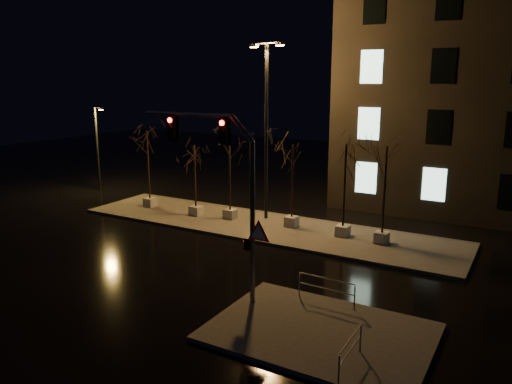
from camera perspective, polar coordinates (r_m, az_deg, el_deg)
The scene contains 14 objects.
ground at distance 23.19m, azimuth -6.71°, elevation -7.76°, with size 90.00×90.00×0.00m, color black.
median at distance 27.95m, azimuth 0.62°, elevation -3.91°, with size 22.00×5.00×0.15m, color #4E4C46.
sidewalk_corner at distance 16.97m, azimuth 7.30°, elevation -15.60°, with size 7.00×5.00×0.15m, color #4E4C46.
tree_0 at distance 31.88m, azimuth -12.30°, elevation 4.94°, with size 1.80×1.80×4.96m.
tree_1 at distance 29.40m, azimuth -7.03°, elevation 3.54°, with size 1.80×1.80×4.31m.
tree_2 at distance 28.42m, azimuth -3.05°, elevation 4.10°, with size 1.80×1.80×4.83m.
tree_3 at distance 26.94m, azimuth 4.20°, elevation 3.28°, with size 1.80×1.80×4.64m.
tree_4 at distance 25.52m, azimuth 10.17°, elevation 3.07°, with size 1.80×1.80×4.93m.
tree_5 at distance 24.77m, azimuth 14.61°, elevation 2.64°, with size 1.80×1.80×4.96m.
traffic_signal_mast at distance 17.92m, azimuth -3.43°, elevation 1.47°, with size 5.55×0.26×6.78m.
streetlight_main at distance 28.26m, azimuth 1.20°, elevation 8.26°, with size 2.45×0.93×9.92m.
streetlight_far at distance 38.39m, azimuth -17.63°, elevation 5.13°, with size 1.19×0.50×6.15m.
guard_rail_a at distance 18.54m, azimuth 8.03°, elevation -10.65°, with size 2.23×0.14×0.96m.
guard_rail_b at distance 14.92m, azimuth 10.75°, elevation -17.12°, with size 0.06×1.90×0.90m.
Camera 1 is at (13.06, -17.36, 8.12)m, focal length 35.00 mm.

